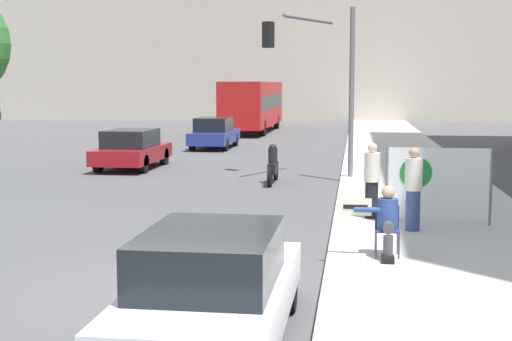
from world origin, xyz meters
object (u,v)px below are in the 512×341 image
Objects in this scene: city_bus_on_road at (253,103)px; motorcycle_on_road at (273,166)px; parked_car_curbside at (213,286)px; jogger_on_sidewalk at (413,189)px; protest_banner at (438,184)px; traffic_light_pole at (317,62)px; seated_protester at (386,219)px; car_on_road_nearest at (132,149)px; pedestrian_behind at (372,180)px; car_on_road_midblock at (214,133)px.

city_bus_on_road is 24.21m from motorcycle_on_road.
motorcycle_on_road is at bearing 93.70° from parked_car_curbside.
protest_banner is (0.54, 0.73, 0.00)m from jogger_on_sidewalk.
protest_banner is 0.98× the size of motorcycle_on_road.
traffic_light_pole is at bearing -64.18° from jogger_on_sidewalk.
parked_car_curbside is (-0.37, -14.85, -3.03)m from traffic_light_pole.
parked_car_curbside is (-3.29, -6.87, -0.32)m from protest_banner.
traffic_light_pole is at bearing 123.26° from seated_protester.
protest_banner reaches higher than seated_protester.
seated_protester is at bearing 61.15° from parked_car_curbside.
seated_protester is 0.23× the size of traffic_light_pole.
jogger_on_sidewalk is 0.14× the size of city_bus_on_road.
jogger_on_sidewalk is at bearing -76.23° from city_bus_on_road.
traffic_light_pole is at bearing 43.00° from motorcycle_on_road.
jogger_on_sidewalk reaches higher than parked_car_curbside.
car_on_road_nearest is (-6.77, 2.02, -3.00)m from traffic_light_pole.
car_on_road_nearest is 6.37m from motorcycle_on_road.
car_on_road_nearest is at bearing 119.20° from pedestrian_behind.
protest_banner is at bearing -69.97° from traffic_light_pole.
pedestrian_behind is 0.74× the size of motorcycle_on_road.
jogger_on_sidewalk is 0.40× the size of parked_car_curbside.
pedestrian_behind is 6.92m from motorcycle_on_road.
car_on_road_midblock is (-8.35, 18.52, -0.27)m from protest_banner.
protest_banner is 13.92m from car_on_road_nearest.
pedestrian_behind reaches higher than car_on_road_midblock.
city_bus_on_road is at bearing 85.97° from car_on_road_nearest.
parked_car_curbside is 0.94× the size of car_on_road_midblock.
parked_car_curbside is (-2.75, -6.14, -0.31)m from jogger_on_sidewalk.
car_on_road_midblock reaches higher than car_on_road_nearest.
city_bus_on_road is at bearing 103.20° from traffic_light_pole.
car_on_road_nearest is at bearing 147.41° from seated_protester.
jogger_on_sidewalk is 0.75× the size of motorcycle_on_road.
traffic_light_pole is (-1.76, 10.97, 2.91)m from seated_protester.
car_on_road_nearest is (-8.36, 9.48, -0.28)m from pedestrian_behind.
motorcycle_on_road is at bearing 102.23° from pedestrian_behind.
car_on_road_midblock reaches higher than seated_protester.
traffic_light_pole is 2.38× the size of motorcycle_on_road.
car_on_road_midblock is at bearing 101.28° from parked_car_curbside.
protest_banner is (1.15, 2.99, 0.20)m from seated_protester.
parked_car_curbside reaches higher than seated_protester.
parked_car_curbside is 0.35× the size of city_bus_on_road.
city_bus_on_road is (0.13, 12.11, 1.11)m from car_on_road_midblock.
motorcycle_on_road is at bearing -70.38° from car_on_road_midblock.
jogger_on_sidewalk is at bearing -49.57° from car_on_road_nearest.
car_on_road_nearest is at bearing -38.98° from jogger_on_sidewalk.
city_bus_on_road is at bearing -65.65° from jogger_on_sidewalk.
pedestrian_behind is at bearing 158.20° from protest_banner.
car_on_road_nearest is at bearing 134.06° from protest_banner.
pedestrian_behind is 0.14× the size of city_bus_on_road.
car_on_road_nearest is 8.63m from car_on_road_midblock.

